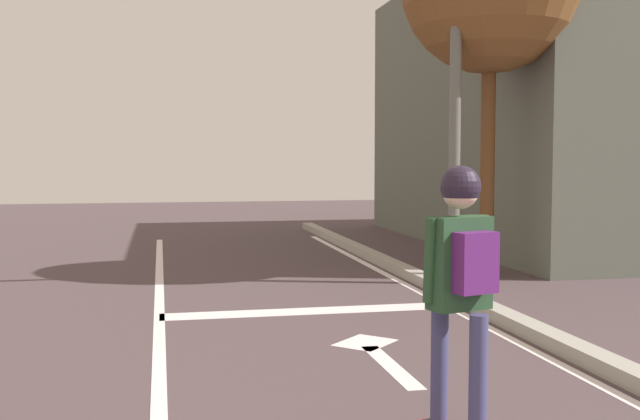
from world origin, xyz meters
name	(u,v)px	position (x,y,z in m)	size (l,w,h in m)	color
lane_line_center	(159,357)	(-0.38, 6.00, 0.00)	(0.12, 20.00, 0.01)	silver
lane_line_curbside	(511,339)	(3.01, 6.00, 0.00)	(0.12, 20.00, 0.01)	silver
stop_bar	(314,311)	(1.39, 7.76, 0.00)	(3.54, 0.40, 0.01)	silver
lane_arrow_stem	(391,366)	(1.57, 5.31, 0.00)	(0.16, 1.40, 0.01)	silver
lane_arrow_head	(365,342)	(1.57, 6.16, 0.00)	(0.56, 0.44, 0.01)	silver
curb_strip	(535,331)	(3.26, 6.00, 0.07)	(0.24, 24.00, 0.14)	#9F9B90
skater	(461,267)	(1.41, 3.40, 1.13)	(0.45, 0.62, 1.67)	#40406C
traffic_signal_mast	(367,35)	(2.42, 9.26, 3.44)	(5.32, 0.34, 4.90)	#62645D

